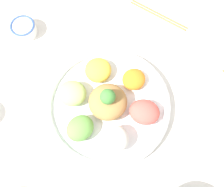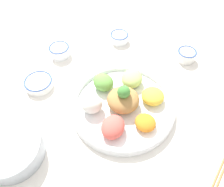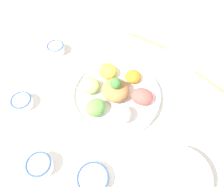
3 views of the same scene
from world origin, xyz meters
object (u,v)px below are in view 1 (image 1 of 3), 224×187
(serving_spoon_main, at_px, (94,23))
(sauce_bowl_dark, at_px, (24,29))
(chopsticks_pair_far, at_px, (159,15))
(salad_platter, at_px, (107,105))

(serving_spoon_main, bearing_deg, sauce_bowl_dark, 145.59)
(sauce_bowl_dark, distance_m, serving_spoon_main, 0.23)
(chopsticks_pair_far, height_order, serving_spoon_main, chopsticks_pair_far)
(chopsticks_pair_far, bearing_deg, serving_spoon_main, 40.55)
(salad_platter, relative_size, serving_spoon_main, 3.12)
(chopsticks_pair_far, distance_m, serving_spoon_main, 0.22)
(salad_platter, height_order, sauce_bowl_dark, salad_platter)
(chopsticks_pair_far, bearing_deg, salad_platter, 94.32)
(salad_platter, relative_size, chopsticks_pair_far, 2.14)
(serving_spoon_main, bearing_deg, chopsticks_pair_far, -34.57)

